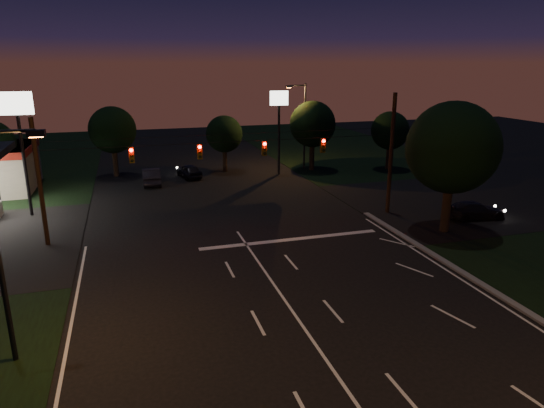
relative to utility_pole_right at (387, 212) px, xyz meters
name	(u,v)px	position (x,y,z in m)	size (l,w,h in m)	color
ground	(312,340)	(-12.00, -15.00, 0.00)	(140.00, 140.00, 0.00)	black
cross_street_right	(467,201)	(8.00, 1.00, 0.00)	(20.00, 16.00, 0.02)	black
stop_bar	(291,239)	(-9.00, -3.50, 0.01)	(12.00, 0.50, 0.01)	silver
utility_pole_right	(387,212)	(0.00, 0.00, 0.00)	(0.30, 0.30, 9.00)	black
utility_pole_left	(48,245)	(-24.00, 0.00, 0.00)	(0.28, 0.28, 8.00)	black
signal_span	(233,149)	(-12.00, -0.04, 5.50)	(24.00, 0.40, 1.56)	black
pole_sign_left_near	(19,122)	(-26.00, 7.00, 6.98)	(2.20, 0.30, 9.10)	black
pole_sign_right	(279,113)	(-4.00, 15.00, 6.24)	(1.80, 0.30, 8.40)	black
street_light_left	(2,231)	(-23.24, -13.00, 5.24)	(2.20, 0.35, 9.00)	black
street_light_right_far	(302,120)	(-0.76, 17.00, 5.24)	(2.20, 0.35, 9.00)	black
tree_right_near	(451,148)	(1.53, -4.83, 5.68)	(6.00, 6.00, 8.76)	black
tree_far_b	(113,130)	(-19.98, 19.13, 4.61)	(4.60, 4.60, 6.98)	black
tree_far_c	(224,134)	(-8.98, 18.10, 3.90)	(3.80, 3.80, 5.86)	black
tree_far_d	(312,125)	(0.02, 16.13, 4.83)	(4.80, 4.80, 7.30)	black
tree_far_e	(390,131)	(8.02, 14.11, 4.11)	(4.00, 4.00, 6.18)	black
car_oncoming_a	(189,171)	(-13.00, 16.25, 0.68)	(1.60, 3.98, 1.36)	black
car_oncoming_b	(152,176)	(-16.75, 14.55, 0.76)	(1.61, 4.63, 1.52)	black
car_cross	(475,210)	(5.35, -3.22, 0.65)	(1.81, 4.46, 1.29)	black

